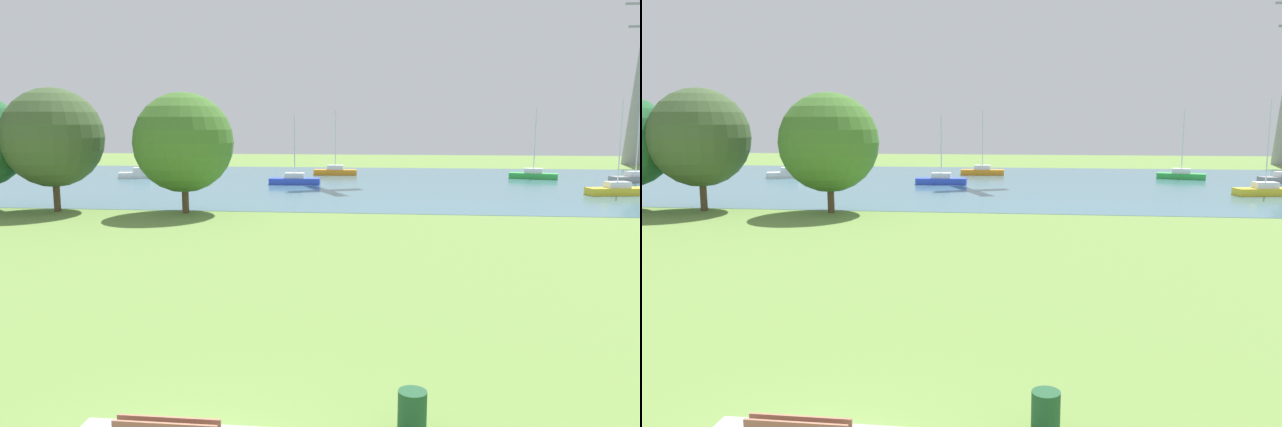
% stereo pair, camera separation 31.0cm
% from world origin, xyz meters
% --- Properties ---
extents(ground_plane, '(160.00, 160.00, 0.00)m').
position_xyz_m(ground_plane, '(0.00, 22.00, 0.00)').
color(ground_plane, olive).
extents(litter_bin, '(0.56, 0.56, 0.80)m').
position_xyz_m(litter_bin, '(4.16, 1.95, 0.40)').
color(litter_bin, '#1E512D').
rests_on(litter_bin, ground).
extents(water_surface, '(140.00, 40.00, 0.02)m').
position_xyz_m(water_surface, '(0.00, 50.00, 0.01)').
color(water_surface, teal).
rests_on(water_surface, ground).
extents(sailboat_yellow, '(5.00, 2.40, 7.70)m').
position_xyz_m(sailboat_yellow, '(22.33, 42.18, 0.47)').
color(sailboat_yellow, yellow).
rests_on(sailboat_yellow, water_surface).
extents(sailboat_blue, '(4.86, 1.72, 6.55)m').
position_xyz_m(sailboat_blue, '(-4.95, 47.85, 0.46)').
color(sailboat_blue, blue).
rests_on(sailboat_blue, water_surface).
extents(sailboat_orange, '(4.86, 1.72, 7.18)m').
position_xyz_m(sailboat_orange, '(-1.96, 58.67, 0.47)').
color(sailboat_orange, orange).
rests_on(sailboat_orange, water_surface).
extents(sailboat_green, '(5.03, 2.77, 7.25)m').
position_xyz_m(sailboat_green, '(18.99, 56.21, 0.47)').
color(sailboat_green, green).
rests_on(sailboat_green, water_surface).
extents(sailboat_white, '(5.03, 2.82, 5.65)m').
position_xyz_m(sailboat_white, '(-22.02, 52.87, 0.45)').
color(sailboat_white, white).
rests_on(sailboat_white, water_surface).
extents(tree_west_near, '(6.50, 6.50, 8.15)m').
position_xyz_m(tree_west_near, '(-18.12, 28.87, 4.89)').
color(tree_west_near, brown).
rests_on(tree_west_near, ground).
extents(tree_mid_shore, '(6.44, 6.44, 7.82)m').
position_xyz_m(tree_mid_shore, '(-9.38, 29.08, 4.59)').
color(tree_mid_shore, brown).
rests_on(tree_mid_shore, ground).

